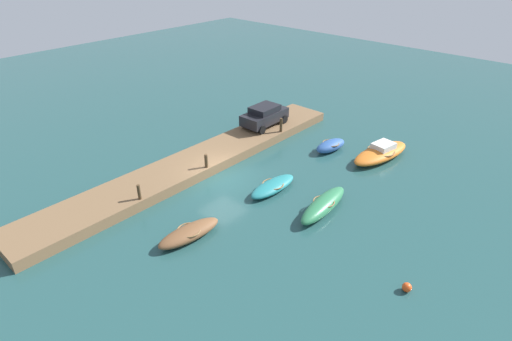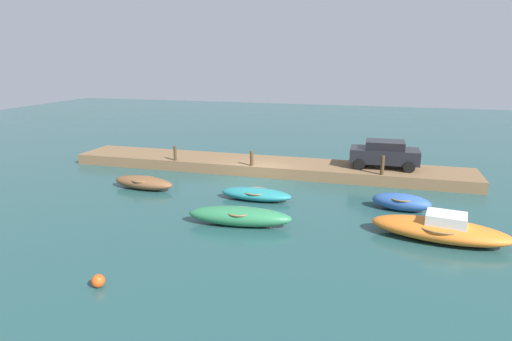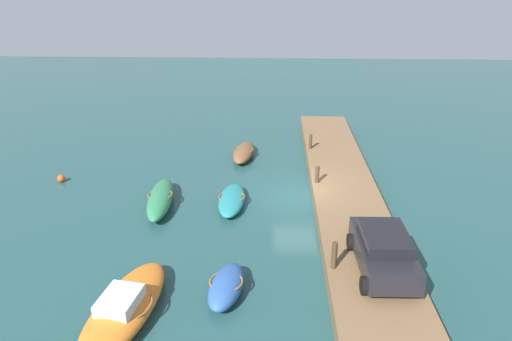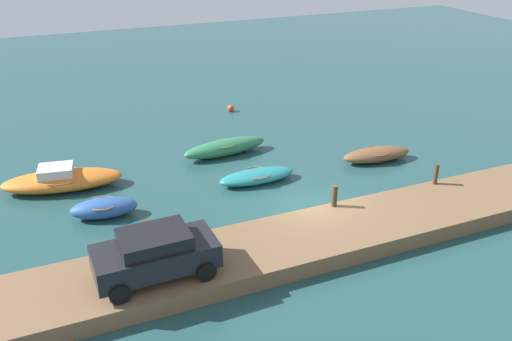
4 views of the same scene
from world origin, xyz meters
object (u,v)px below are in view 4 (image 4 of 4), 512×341
Objects in this scene: rowboat_brown at (377,154)px; mooring_post_mid_east at (436,174)px; motorboat_orange at (62,180)px; dinghy_blue at (104,208)px; mooring_post_mid_west at (335,196)px; parked_car at (155,253)px; marker_buoy at (231,108)px; rowboat_teal at (257,176)px; rowboat_green at (225,147)px; mooring_post_west at (146,234)px.

mooring_post_mid_east reaches higher than rowboat_brown.
dinghy_blue is at bearing -58.44° from motorboat_orange.
mooring_post_mid_west is 7.70m from parked_car.
mooring_post_mid_west is at bearing -93.47° from marker_buoy.
rowboat_brown is at bearing -0.45° from rowboat_teal.
rowboat_green is 5.07× the size of mooring_post_mid_west.
mooring_post_west is (-5.67, -7.73, 0.76)m from rowboat_green.
mooring_post_mid_west is (7.43, 0.00, -0.08)m from mooring_post_west.
mooring_post_mid_west reaches higher than marker_buoy.
dinghy_blue reaches higher than marker_buoy.
mooring_post_west is (2.26, -7.05, 0.72)m from motorboat_orange.
marker_buoy is (8.34, 15.56, -1.26)m from parked_car.
motorboat_orange is at bearing 154.28° from mooring_post_mid_east.
rowboat_green is 4.28× the size of mooring_post_west.
mooring_post_mid_west reaches higher than dinghy_blue.
mooring_post_west is at bearing 180.00° from mooring_post_mid_west.
rowboat_brown is 13.22m from dinghy_blue.
mooring_post_mid_west is 1.00× the size of mooring_post_mid_east.
mooring_post_mid_east is (6.71, -7.73, 0.67)m from rowboat_green.
mooring_post_west is 7.43m from mooring_post_mid_west.
rowboat_teal reaches higher than marker_buoy.
mooring_post_west is 12.38m from mooring_post_mid_east.
mooring_post_west is (0.93, -3.83, 0.77)m from dinghy_blue.
dinghy_blue is 2.63× the size of mooring_post_west.
rowboat_brown is at bearing 18.46° from mooring_post_west.
mooring_post_mid_east is at bearing -82.82° from rowboat_brown.
mooring_post_mid_east is (4.95, 0.00, -0.00)m from mooring_post_mid_west.
rowboat_brown is 0.68× the size of motorboat_orange.
mooring_post_mid_east is at bearing -54.53° from rowboat_green.
parked_car is at bearing -134.14° from rowboat_teal.
parked_car is 17.70m from marker_buoy.
parked_car is at bearing -66.84° from motorboat_orange.
mooring_post_mid_west is 0.23× the size of parked_car.
mooring_post_west reaches higher than rowboat_green.
motorboat_orange reaches higher than rowboat_teal.
dinghy_blue is at bearing 97.56° from parked_car.
mooring_post_west is 1.73m from parked_car.
dinghy_blue reaches higher than rowboat_brown.
mooring_post_mid_east is at bearing 6.54° from parked_car.
mooring_post_mid_west is at bearing -133.97° from rowboat_brown.
mooring_post_west is at bearing -143.24° from rowboat_teal.
rowboat_teal is 8.60× the size of marker_buoy.
motorboat_orange reaches higher than marker_buoy.
motorboat_orange is 5.09× the size of mooring_post_west.
parked_car is 9.29× the size of marker_buoy.
mooring_post_west reaches higher than mooring_post_mid_east.
mooring_post_mid_east reaches higher than marker_buoy.
motorboat_orange is at bearing 179.43° from rowboat_green.
rowboat_green reaches higher than marker_buoy.
motorboat_orange is at bearing 102.77° from parked_car.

